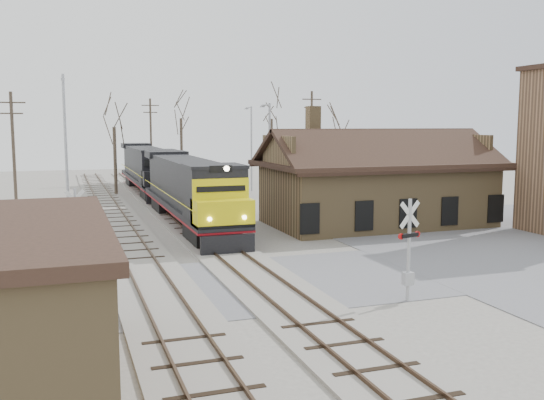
{
  "coord_description": "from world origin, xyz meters",
  "views": [
    {
      "loc": [
        -7.83,
        -23.92,
        6.71
      ],
      "look_at": [
        3.55,
        9.0,
        2.34
      ],
      "focal_mm": 40.0,
      "sensor_mm": 36.0,
      "label": 1
    }
  ],
  "objects": [
    {
      "name": "utility_pole_b",
      "position": [
        1.97,
        47.49,
        5.06
      ],
      "size": [
        2.0,
        0.24,
        9.67
      ],
      "color": "#382D23",
      "rests_on": "ground"
    },
    {
      "name": "locomotive_lead",
      "position": [
        0.0,
        15.33,
        2.4
      ],
      "size": [
        3.08,
        20.6,
        4.57
      ],
      "color": "black",
      "rests_on": "ground"
    },
    {
      "name": "utility_pole_c",
      "position": [
        15.61,
        31.85,
        5.2
      ],
      "size": [
        2.0,
        0.24,
        9.95
      ],
      "color": "#382D23",
      "rests_on": "ground"
    },
    {
      "name": "streetlight_a",
      "position": [
        -7.62,
        16.25,
        5.44
      ],
      "size": [
        0.25,
        2.04,
        9.79
      ],
      "color": "#A5A8AD",
      "rests_on": "ground"
    },
    {
      "name": "crossbuck_far",
      "position": [
        -7.37,
        5.77,
        1.78
      ],
      "size": [
        1.03,
        0.45,
        3.74
      ],
      "rotation": [
        0.0,
        0.0,
        3.5
      ],
      "color": "#A5A8AD",
      "rests_on": "ground"
    },
    {
      "name": "tree_c",
      "position": [
        5.14,
        45.45,
        8.6
      ],
      "size": [
        4.93,
        4.93,
        12.07
      ],
      "color": "#382D23",
      "rests_on": "ground"
    },
    {
      "name": "utility_pole_a",
      "position": [
        -11.28,
        25.13,
        4.77
      ],
      "size": [
        2.0,
        0.24,
        9.1
      ],
      "color": "#382D23",
      "rests_on": "ground"
    },
    {
      "name": "depot",
      "position": [
        11.99,
        12.0,
        2.41
      ],
      "size": [
        15.2,
        9.31,
        7.9
      ],
      "color": "olive",
      "rests_on": "ground"
    },
    {
      "name": "locomotive_trailing",
      "position": [
        0.0,
        36.2,
        2.4
      ],
      "size": [
        3.08,
        20.6,
        4.33
      ],
      "color": "black",
      "rests_on": "ground"
    },
    {
      "name": "streetlight_c",
      "position": [
        10.09,
        34.35,
        4.77
      ],
      "size": [
        0.25,
        2.04,
        8.47
      ],
      "color": "#A5A8AD",
      "rests_on": "ground"
    },
    {
      "name": "crossbuck_near",
      "position": [
        4.39,
        -4.4,
        1.86
      ],
      "size": [
        1.1,
        0.38,
        3.94
      ],
      "rotation": [
        0.0,
        0.0,
        0.27
      ],
      "color": "#A5A8AD",
      "rests_on": "ground"
    },
    {
      "name": "track_siding",
      "position": [
        -4.5,
        15.0,
        0.07
      ],
      "size": [
        3.4,
        90.0,
        0.24
      ],
      "color": "#9E998F",
      "rests_on": "ground"
    },
    {
      "name": "track_main",
      "position": [
        0.0,
        15.0,
        0.07
      ],
      "size": [
        3.4,
        90.0,
        0.24
      ],
      "color": "#9E998F",
      "rests_on": "ground"
    },
    {
      "name": "tree_e",
      "position": [
        20.52,
        36.05,
        6.61
      ],
      "size": [
        3.79,
        3.79,
        9.29
      ],
      "color": "#382D23",
      "rests_on": "ground"
    },
    {
      "name": "tree_d",
      "position": [
        14.7,
        41.39,
        8.52
      ],
      "size": [
        4.88,
        4.88,
        11.96
      ],
      "color": "#382D23",
      "rests_on": "ground"
    },
    {
      "name": "parking_lot",
      "position": [
        18.0,
        4.0,
        0.02
      ],
      "size": [
        22.0,
        26.0,
        0.03
      ],
      "primitive_type": "cube",
      "color": "slate",
      "rests_on": "ground"
    },
    {
      "name": "road",
      "position": [
        0.0,
        0.0,
        0.01
      ],
      "size": [
        60.0,
        9.0,
        0.03
      ],
      "primitive_type": "cube",
      "color": "slate",
      "rests_on": "ground"
    },
    {
      "name": "streetlight_b",
      "position": [
        6.86,
        19.29,
        4.66
      ],
      "size": [
        0.25,
        2.04,
        8.26
      ],
      "color": "#A5A8AD",
      "rests_on": "ground"
    },
    {
      "name": "ground",
      "position": [
        0.0,
        0.0,
        0.0
      ],
      "size": [
        140.0,
        140.0,
        0.0
      ],
      "primitive_type": "plane",
      "color": "#9E998F",
      "rests_on": "ground"
    },
    {
      "name": "tree_b",
      "position": [
        -3.14,
        35.16,
        7.51
      ],
      "size": [
        4.31,
        4.31,
        10.56
      ],
      "color": "#382D23",
      "rests_on": "ground"
    }
  ]
}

